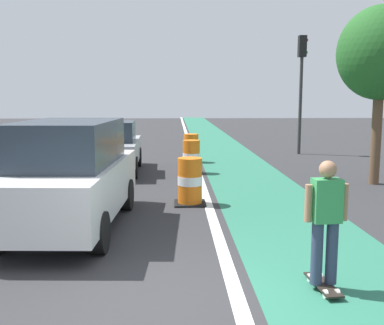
{
  "coord_description": "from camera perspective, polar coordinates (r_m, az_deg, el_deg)",
  "views": [
    {
      "loc": [
        0.14,
        -5.23,
        2.46
      ],
      "look_at": [
        0.49,
        4.28,
        1.1
      ],
      "focal_mm": 42.37,
      "sensor_mm": 36.0,
      "label": 1
    }
  ],
  "objects": [
    {
      "name": "ground_plane",
      "position": [
        5.79,
        -3.48,
        -17.07
      ],
      "size": [
        100.0,
        100.0,
        0.0
      ],
      "primitive_type": "plane",
      "color": "#2D2D30"
    },
    {
      "name": "lane_divider_stripe",
      "position": [
        17.43,
        0.4,
        0.04
      ],
      "size": [
        0.2,
        80.0,
        0.01
      ],
      "primitive_type": "cube",
      "color": "silver",
      "rests_on": "ground"
    },
    {
      "name": "bike_lane_strip",
      "position": [
        17.55,
        5.29,
        0.06
      ],
      "size": [
        2.5,
        80.0,
        0.01
      ],
      "primitive_type": "cube",
      "color": "#286B51",
      "rests_on": "ground"
    },
    {
      "name": "street_tree_sidewalk",
      "position": [
        13.93,
        22.69,
        12.49
      ],
      "size": [
        2.4,
        2.4,
        5.0
      ],
      "color": "brown",
      "rests_on": "ground"
    },
    {
      "name": "parked_suv_nearest",
      "position": [
        8.82,
        -15.14,
        -1.45
      ],
      "size": [
        2.08,
        4.68,
        2.04
      ],
      "color": "silver",
      "rests_on": "ground"
    },
    {
      "name": "parked_sedan_second",
      "position": [
        15.23,
        -10.27,
        1.87
      ],
      "size": [
        2.02,
        4.15,
        1.7
      ],
      "color": "#9EA0A5",
      "rests_on": "ground"
    },
    {
      "name": "skateboarder_on_lane",
      "position": [
        6.04,
        16.47,
        -7.09
      ],
      "size": [
        0.57,
        0.82,
        1.69
      ],
      "color": "black",
      "rests_on": "ground"
    },
    {
      "name": "traffic_barrel_mid",
      "position": [
        14.86,
        -0.08,
        0.68
      ],
      "size": [
        0.73,
        0.73,
        1.09
      ],
      "color": "orange",
      "rests_on": "ground"
    },
    {
      "name": "traffic_light_corner",
      "position": [
        20.47,
        13.62,
        10.83
      ],
      "size": [
        0.41,
        0.32,
        5.1
      ],
      "color": "#2D2D2D",
      "rests_on": "ground"
    },
    {
      "name": "traffic_barrel_front",
      "position": [
        10.51,
        -0.26,
        -2.44
      ],
      "size": [
        0.73,
        0.73,
        1.09
      ],
      "color": "orange",
      "rests_on": "ground"
    },
    {
      "name": "traffic_barrel_back",
      "position": [
        17.42,
        -0.11,
        1.78
      ],
      "size": [
        0.73,
        0.73,
        1.09
      ],
      "color": "orange",
      "rests_on": "ground"
    }
  ]
}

